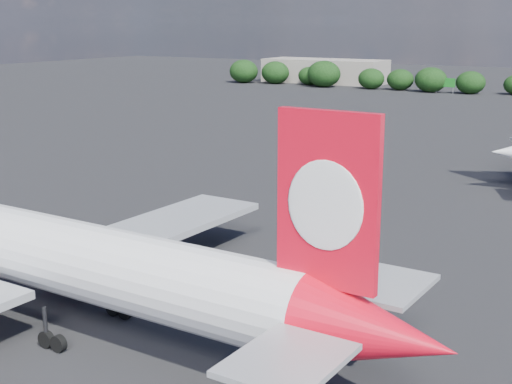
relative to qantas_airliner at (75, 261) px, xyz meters
The scene contains 4 objects.
ground 61.92m from the qantas_airliner, 98.80° to the left, with size 500.00×500.00×0.00m, color black.
qantas_airliner is the anchor object (origin of this frame).
terminal_building 206.85m from the qantas_airliner, 111.09° to the left, with size 42.00×16.00×8.00m.
highway_sign 179.11m from the qantas_airliner, 98.81° to the left, with size 6.00×0.30×4.50m.
Camera 1 is at (43.76, -33.90, 20.92)m, focal length 50.00 mm.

